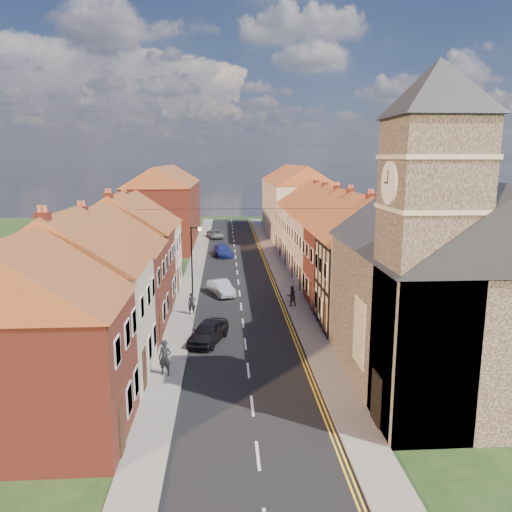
{
  "coord_description": "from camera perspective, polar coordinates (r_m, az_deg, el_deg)",
  "views": [
    {
      "loc": [
        -1.16,
        -19.61,
        11.44
      ],
      "look_at": [
        1.35,
        20.85,
        3.5
      ],
      "focal_mm": 35.0,
      "sensor_mm": 36.0,
      "label": 1
    }
  ],
  "objects": [
    {
      "name": "ground",
      "position": [
        22.74,
        -0.14,
        -19.13
      ],
      "size": [
        160.0,
        160.0,
        0.0
      ],
      "primitive_type": "plane",
      "color": "#354D21",
      "rests_on": "ground"
    },
    {
      "name": "road",
      "position": [
        50.93,
        -2.15,
        -1.9
      ],
      "size": [
        7.0,
        90.0,
        0.02
      ],
      "primitive_type": "cube",
      "color": "black",
      "rests_on": "ground"
    },
    {
      "name": "pavement_left",
      "position": [
        51.0,
        -7.1,
        -1.9
      ],
      "size": [
        1.8,
        90.0,
        0.12
      ],
      "primitive_type": "cube",
      "color": "gray",
      "rests_on": "ground"
    },
    {
      "name": "pavement_right",
      "position": [
        51.21,
        2.78,
        -1.77
      ],
      "size": [
        1.8,
        90.0,
        0.12
      ],
      "primitive_type": "cube",
      "color": "gray",
      "rests_on": "ground"
    },
    {
      "name": "church",
      "position": [
        25.84,
        20.59,
        -2.07
      ],
      "size": [
        11.25,
        14.25,
        15.2
      ],
      "color": "black",
      "rests_on": "ground"
    },
    {
      "name": "cottage_r_tudor",
      "position": [
        34.66,
        14.04,
        -0.86
      ],
      "size": [
        8.3,
        5.2,
        9.0
      ],
      "color": "beige",
      "rests_on": "ground"
    },
    {
      "name": "cottage_r_white_near",
      "position": [
        39.75,
        11.77,
        0.75
      ],
      "size": [
        8.3,
        6.0,
        9.0
      ],
      "color": "maroon",
      "rests_on": "ground"
    },
    {
      "name": "cottage_r_cream_mid",
      "position": [
        44.9,
        9.98,
        1.99
      ],
      "size": [
        8.3,
        5.2,
        9.0
      ],
      "color": "beige",
      "rests_on": "ground"
    },
    {
      "name": "cottage_r_pink",
      "position": [
        50.11,
        8.55,
        2.97
      ],
      "size": [
        8.3,
        6.0,
        9.0
      ],
      "color": "beige",
      "rests_on": "ground"
    },
    {
      "name": "cottage_r_white_far",
      "position": [
        55.36,
        7.39,
        3.76
      ],
      "size": [
        8.3,
        5.2,
        9.0
      ],
      "color": "white",
      "rests_on": "ground"
    },
    {
      "name": "cottage_r_cream_far",
      "position": [
        60.63,
        6.43,
        4.41
      ],
      "size": [
        8.3,
        6.0,
        9.0
      ],
      "color": "beige",
      "rests_on": "ground"
    },
    {
      "name": "cottage_l_brick_near",
      "position": [
        22.16,
        -25.18,
        -8.61
      ],
      "size": [
        8.3,
        5.7,
        8.8
      ],
      "color": "maroon",
      "rests_on": "ground"
    },
    {
      "name": "cottage_l_cream",
      "position": [
        27.33,
        -20.8,
        -4.32
      ],
      "size": [
        8.3,
        6.3,
        9.1
      ],
      "color": "beige",
      "rests_on": "ground"
    },
    {
      "name": "cottage_l_white",
      "position": [
        33.35,
        -17.59,
        -1.69
      ],
      "size": [
        8.3,
        6.9,
        8.8
      ],
      "color": "maroon",
      "rests_on": "ground"
    },
    {
      "name": "cottage_l_brick_mid",
      "position": [
        39.14,
        -15.49,
        0.5
      ],
      "size": [
        8.3,
        5.7,
        9.1
      ],
      "color": "maroon",
      "rests_on": "ground"
    },
    {
      "name": "cottage_l_pink",
      "position": [
        44.78,
        -13.98,
        1.67
      ],
      "size": [
        8.3,
        6.3,
        8.8
      ],
      "color": "beige",
      "rests_on": "ground"
    },
    {
      "name": "block_right_far",
      "position": [
        75.59,
        4.45,
        6.38
      ],
      "size": [
        8.3,
        24.2,
        10.5
      ],
      "color": "beige",
      "rests_on": "ground"
    },
    {
      "name": "block_left_far",
      "position": [
        70.36,
        -10.23,
        5.89
      ],
      "size": [
        8.3,
        24.2,
        10.5
      ],
      "color": "maroon",
      "rests_on": "ground"
    },
    {
      "name": "lamppost",
      "position": [
        40.48,
        -7.23,
        -0.27
      ],
      "size": [
        0.88,
        0.15,
        6.0
      ],
      "color": "black",
      "rests_on": "pavement_left"
    },
    {
      "name": "car_near",
      "position": [
        31.98,
        -5.46,
        -8.59
      ],
      "size": [
        2.9,
        4.43,
        1.4
      ],
      "primitive_type": "imported",
      "rotation": [
        0.0,
        0.0,
        -0.33
      ],
      "color": "black",
      "rests_on": "ground"
    },
    {
      "name": "car_mid",
      "position": [
        42.68,
        -4.01,
        -3.6
      ],
      "size": [
        2.59,
        4.13,
        1.28
      ],
      "primitive_type": "imported",
      "rotation": [
        0.0,
        0.0,
        0.34
      ],
      "color": "#B2B5BA",
      "rests_on": "ground"
    },
    {
      "name": "car_far",
      "position": [
        59.42,
        -3.82,
        0.61
      ],
      "size": [
        2.75,
        4.86,
        1.33
      ],
      "primitive_type": "imported",
      "rotation": [
        0.0,
        0.0,
        0.2
      ],
      "color": "navy",
      "rests_on": "ground"
    },
    {
      "name": "car_distant",
      "position": [
        73.11,
        -4.71,
        2.51
      ],
      "size": [
        2.72,
        4.51,
        1.17
      ],
      "primitive_type": "imported",
      "rotation": [
        0.0,
        0.0,
        0.19
      ],
      "color": "#979A9E",
      "rests_on": "ground"
    },
    {
      "name": "pedestrian_left",
      "position": [
        27.34,
        -10.36,
        -11.38
      ],
      "size": [
        0.78,
        0.6,
        1.92
      ],
      "primitive_type": "imported",
      "rotation": [
        0.0,
        0.0,
        -0.22
      ],
      "color": "black",
      "rests_on": "pavement_left"
    },
    {
      "name": "pedestrian_right",
      "position": [
        39.12,
        4.08,
        -4.56
      ],
      "size": [
        0.9,
        0.78,
        1.59
      ],
      "primitive_type": "imported",
      "rotation": [
        0.0,
        0.0,
        3.4
      ],
      "color": "black",
      "rests_on": "pavement_right"
    },
    {
      "name": "pedestrian_left_b",
      "position": [
        37.22,
        -7.34,
        -5.42
      ],
      "size": [
        0.63,
        0.46,
        1.62
      ],
      "primitive_type": "imported",
      "rotation": [
        0.0,
        0.0,
        0.12
      ],
      "color": "black",
      "rests_on": "pavement_left"
    }
  ]
}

